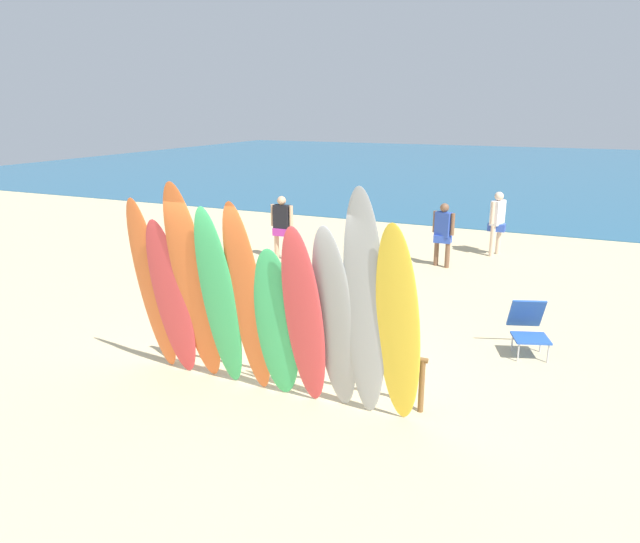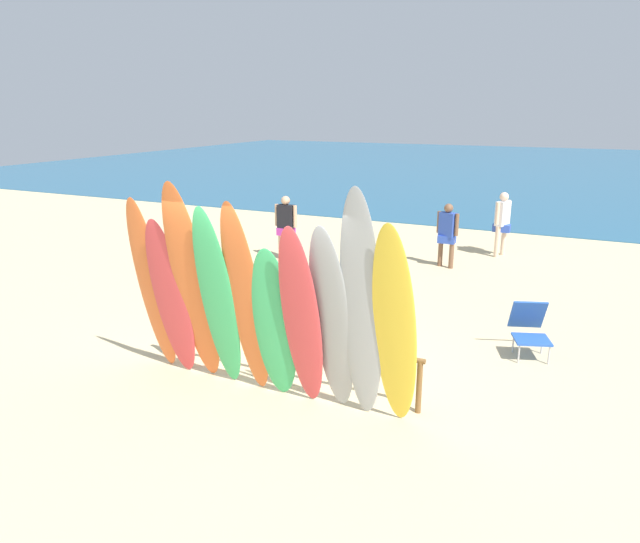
{
  "view_description": "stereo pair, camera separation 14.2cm",
  "coord_description": "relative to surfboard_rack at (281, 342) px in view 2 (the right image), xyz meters",
  "views": [
    {
      "loc": [
        3.33,
        -6.2,
        3.56
      ],
      "look_at": [
        0.0,
        1.22,
        1.23
      ],
      "focal_mm": 32.26,
      "sensor_mm": 36.0,
      "label": 1
    },
    {
      "loc": [
        3.46,
        -6.14,
        3.56
      ],
      "look_at": [
        0.0,
        1.22,
        1.23
      ],
      "focal_mm": 32.26,
      "sensor_mm": 36.0,
      "label": 2
    }
  ],
  "objects": [
    {
      "name": "ground",
      "position": [
        0.0,
        14.0,
        -0.58
      ],
      "size": [
        60.0,
        60.0,
        0.0
      ],
      "primitive_type": "plane",
      "color": "#D3BC8C"
    },
    {
      "name": "ocean_water",
      "position": [
        0.0,
        31.25,
        -0.57
      ],
      "size": [
        60.0,
        40.0,
        0.02
      ],
      "primitive_type": "cube",
      "color": "#235B7F",
      "rests_on": "ground"
    },
    {
      "name": "surfboard_rack",
      "position": [
        0.0,
        0.0,
        0.0
      ],
      "size": [
        3.89,
        0.07,
        0.71
      ],
      "color": "brown",
      "rests_on": "ground"
    },
    {
      "name": "surfboard_orange_0",
      "position": [
        -1.72,
        -0.43,
        0.67
      ],
      "size": [
        0.51,
        0.59,
        2.49
      ],
      "primitive_type": "ellipsoid",
      "rotation": [
        0.2,
        0.0,
        -0.05
      ],
      "color": "orange",
      "rests_on": "ground"
    },
    {
      "name": "surfboard_red_1",
      "position": [
        -1.38,
        -0.48,
        0.55
      ],
      "size": [
        0.58,
        0.57,
        2.25
      ],
      "primitive_type": "ellipsoid",
      "rotation": [
        0.21,
        0.0,
        -0.03
      ],
      "color": "#D13D42",
      "rests_on": "ground"
    },
    {
      "name": "surfboard_orange_2",
      "position": [
        -0.97,
        -0.54,
        0.8
      ],
      "size": [
        0.57,
        0.77,
        2.76
      ],
      "primitive_type": "ellipsoid",
      "rotation": [
        0.25,
        0.0,
        0.04
      ],
      "color": "orange",
      "rests_on": "ground"
    },
    {
      "name": "surfboard_green_3",
      "position": [
        -0.58,
        -0.54,
        0.67
      ],
      "size": [
        0.52,
        0.72,
        2.49
      ],
      "primitive_type": "ellipsoid",
      "rotation": [
        0.25,
        0.0,
        0.07
      ],
      "color": "#38B266",
      "rests_on": "ground"
    },
    {
      "name": "surfboard_orange_4",
      "position": [
        -0.18,
        -0.53,
        0.71
      ],
      "size": [
        0.52,
        0.67,
        2.57
      ],
      "primitive_type": "ellipsoid",
      "rotation": [
        0.23,
        0.0,
        -0.06
      ],
      "color": "orange",
      "rests_on": "ground"
    },
    {
      "name": "surfboard_green_5",
      "position": [
        0.19,
        -0.47,
        0.44
      ],
      "size": [
        0.6,
        0.57,
        2.04
      ],
      "primitive_type": "ellipsoid",
      "rotation": [
        0.22,
        0.0,
        0.1
      ],
      "color": "#38B266",
      "rests_on": "ground"
    },
    {
      "name": "surfboard_red_6",
      "position": [
        0.59,
        -0.55,
        0.6
      ],
      "size": [
        0.49,
        0.66,
        2.35
      ],
      "primitive_type": "ellipsoid",
      "rotation": [
        0.24,
        0.0,
        0.0
      ],
      "color": "#D13D42",
      "rests_on": "ground"
    },
    {
      "name": "surfboard_grey_7",
      "position": [
        0.95,
        -0.48,
        0.61
      ],
      "size": [
        0.57,
        0.66,
        2.37
      ],
      "primitive_type": "ellipsoid",
      "rotation": [
        0.23,
        0.0,
        -0.1
      ],
      "color": "#999EA3",
      "rests_on": "ground"
    },
    {
      "name": "surfboard_grey_8",
      "position": [
        1.33,
        -0.54,
        0.83
      ],
      "size": [
        0.5,
        0.65,
        2.82
      ],
      "primitive_type": "ellipsoid",
      "rotation": [
        0.2,
        0.0,
        0.04
      ],
      "color": "#999EA3",
      "rests_on": "ground"
    },
    {
      "name": "surfboard_yellow_9",
      "position": [
        1.72,
        -0.52,
        0.66
      ],
      "size": [
        0.54,
        0.68,
        2.47
      ],
      "primitive_type": "ellipsoid",
      "rotation": [
        0.23,
        0.0,
        -0.06
      ],
      "color": "yellow",
      "rests_on": "ground"
    },
    {
      "name": "beachgoer_midbeach",
      "position": [
        -3.03,
        5.75,
        0.31
      ],
      "size": [
        0.59,
        0.25,
        1.55
      ],
      "rotation": [
        0.0,
        0.0,
        6.28
      ],
      "color": "tan",
      "rests_on": "ground"
    },
    {
      "name": "beachgoer_near_rack",
      "position": [
        1.6,
        8.31,
        0.34
      ],
      "size": [
        0.41,
        0.57,
        1.59
      ],
      "rotation": [
        0.0,
        0.0,
        1.21
      ],
      "color": "beige",
      "rests_on": "ground"
    },
    {
      "name": "beachgoer_by_water",
      "position": [
        0.63,
        6.7,
        0.28
      ],
      "size": [
        0.53,
        0.31,
        1.48
      ],
      "rotation": [
        0.0,
        0.0,
        2.8
      ],
      "color": "brown",
      "rests_on": "ground"
    },
    {
      "name": "beach_chair_red",
      "position": [
        2.89,
        2.41,
        -0.15
      ],
      "size": [
        0.71,
        0.85,
        0.8
      ],
      "rotation": [
        0.0,
        0.0,
        0.33
      ],
      "color": "#B7B7BC",
      "rests_on": "ground"
    }
  ]
}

